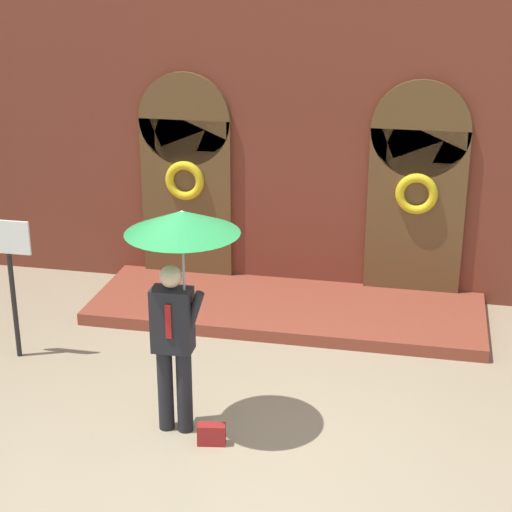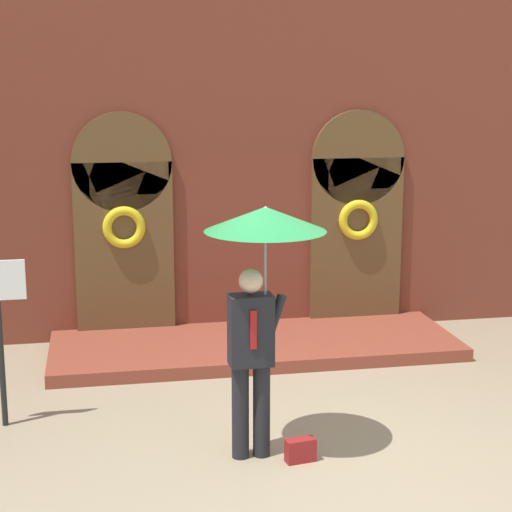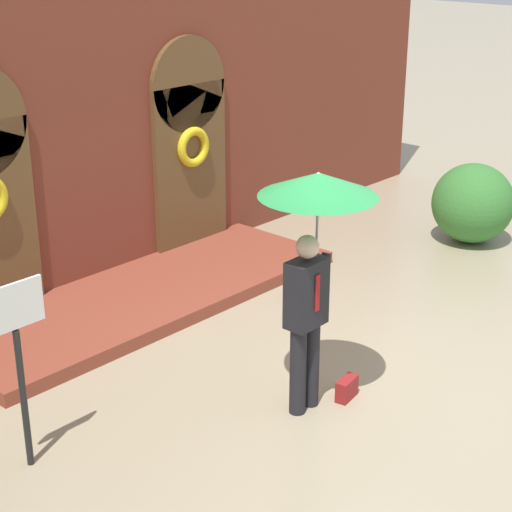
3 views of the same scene
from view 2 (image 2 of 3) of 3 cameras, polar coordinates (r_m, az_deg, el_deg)
name	(u,v)px [view 2 (image 2 of 3)]	position (r m, az deg, el deg)	size (l,w,h in m)	color
ground_plane	(315,451)	(8.34, 3.92, -12.86)	(80.00, 80.00, 0.00)	tan
building_facade	(240,138)	(11.67, -1.08, 7.90)	(14.00, 2.30, 5.60)	brown
person_with_umbrella	(262,256)	(7.64, 0.37, -0.02)	(1.10, 1.10, 2.36)	black
handbag	(300,450)	(8.10, 2.99, -12.81)	(0.28, 0.12, 0.22)	maroon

